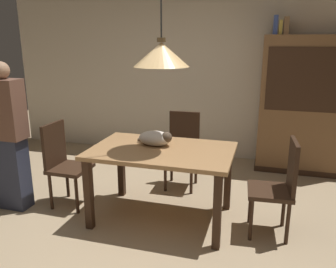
% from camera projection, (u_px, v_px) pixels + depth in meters
% --- Properties ---
extents(ground, '(10.00, 10.00, 0.00)m').
position_uv_depth(ground, '(147.00, 243.00, 3.16)').
color(ground, tan).
extents(back_wall, '(6.40, 0.10, 2.90)m').
position_uv_depth(back_wall, '(204.00, 63.00, 5.22)').
color(back_wall, beige).
rests_on(back_wall, ground).
extents(dining_table, '(1.40, 0.90, 0.75)m').
position_uv_depth(dining_table, '(162.00, 159.00, 3.44)').
color(dining_table, '#A87A4C').
rests_on(dining_table, ground).
extents(chair_left_side, '(0.41, 0.41, 0.93)m').
position_uv_depth(chair_left_side, '(63.00, 161.00, 3.78)').
color(chair_left_side, '#382316').
rests_on(chair_left_side, ground).
extents(chair_far_back, '(0.41, 0.41, 0.93)m').
position_uv_depth(chair_far_back, '(183.00, 146.00, 4.29)').
color(chair_far_back, '#382316').
rests_on(chair_far_back, ground).
extents(chair_right_side, '(0.43, 0.43, 0.93)m').
position_uv_depth(chair_right_side, '(279.00, 184.00, 3.18)').
color(chair_right_side, '#382316').
rests_on(chair_right_side, ground).
extents(cat_sleeping, '(0.39, 0.23, 0.16)m').
position_uv_depth(cat_sleeping, '(156.00, 138.00, 3.50)').
color(cat_sleeping, beige).
rests_on(cat_sleeping, dining_table).
extents(pendant_lamp, '(0.52, 0.52, 1.30)m').
position_uv_depth(pendant_lamp, '(161.00, 54.00, 3.17)').
color(pendant_lamp, '#E5B775').
extents(hutch_bookcase, '(1.12, 0.45, 1.85)m').
position_uv_depth(hutch_bookcase, '(301.00, 108.00, 4.69)').
color(hutch_bookcase, brown).
rests_on(hutch_bookcase, ground).
extents(book_blue_wide, '(0.06, 0.24, 0.24)m').
position_uv_depth(book_blue_wide, '(275.00, 25.00, 4.52)').
color(book_blue_wide, '#384C93').
rests_on(book_blue_wide, hutch_bookcase).
extents(book_yellow_short, '(0.04, 0.20, 0.18)m').
position_uv_depth(book_yellow_short, '(281.00, 27.00, 4.51)').
color(book_yellow_short, gold).
rests_on(book_yellow_short, hutch_bookcase).
extents(book_brown_thick, '(0.06, 0.24, 0.22)m').
position_uv_depth(book_brown_thick, '(286.00, 26.00, 4.48)').
color(book_brown_thick, brown).
rests_on(book_brown_thick, hutch_bookcase).
extents(person_standing, '(0.36, 0.22, 1.58)m').
position_uv_depth(person_standing, '(9.00, 138.00, 3.63)').
color(person_standing, '#2D3347').
rests_on(person_standing, ground).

